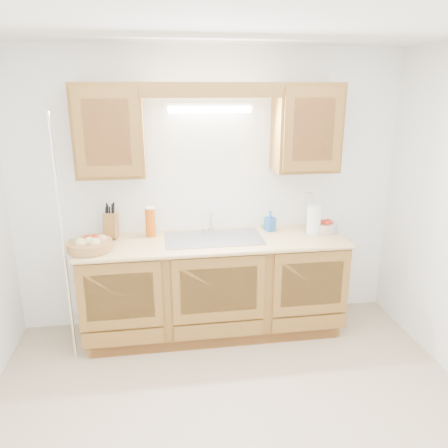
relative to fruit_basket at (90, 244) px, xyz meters
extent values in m
plane|color=tan|center=(1.03, -1.08, -0.95)|extent=(3.50, 3.50, 0.00)
plane|color=white|center=(1.03, -1.08, 1.55)|extent=(3.50, 3.50, 0.00)
cube|color=white|center=(1.03, 0.42, 0.30)|extent=(3.50, 0.02, 2.50)
cube|color=white|center=(1.03, -2.58, 0.30)|extent=(3.50, 0.02, 2.50)
cube|color=olive|center=(1.03, 0.12, -0.51)|extent=(2.20, 0.60, 0.86)
cube|color=#D9B772|center=(1.03, 0.11, -0.07)|extent=(2.30, 0.63, 0.04)
cube|color=olive|center=(0.20, 0.26, 0.87)|extent=(0.55, 0.33, 0.75)
cube|color=olive|center=(1.86, 0.26, 0.87)|extent=(0.55, 0.33, 0.75)
cube|color=olive|center=(1.03, 0.11, 1.19)|extent=(2.20, 0.05, 0.12)
cylinder|color=white|center=(1.03, 0.32, 1.03)|extent=(0.70, 0.05, 0.05)
cube|color=white|center=(1.03, 0.35, 1.06)|extent=(0.76, 0.06, 0.05)
cube|color=#9E9EA3|center=(1.03, 0.13, -0.05)|extent=(0.84, 0.46, 0.01)
cube|color=#9E9EA3|center=(0.82, 0.13, -0.13)|extent=(0.39, 0.40, 0.16)
cube|color=#9E9EA3|center=(1.24, 0.13, -0.13)|extent=(0.39, 0.40, 0.16)
cylinder|color=silver|center=(1.03, 0.33, -0.03)|extent=(0.06, 0.06, 0.04)
cylinder|color=silver|center=(1.03, 0.33, 0.05)|extent=(0.02, 0.02, 0.16)
cylinder|color=silver|center=(1.03, 0.28, 0.14)|extent=(0.02, 0.12, 0.02)
cylinder|color=white|center=(1.15, 0.33, 0.01)|extent=(0.03, 0.03, 0.12)
cylinder|color=silver|center=(-0.17, -0.14, 0.05)|extent=(0.03, 0.03, 2.00)
cube|color=white|center=(1.98, 0.42, 0.20)|extent=(0.08, 0.01, 0.12)
cylinder|color=#B57B49|center=(0.00, 0.00, -0.01)|extent=(0.42, 0.42, 0.07)
sphere|color=#D8C67F|center=(-0.06, -0.04, 0.02)|extent=(0.09, 0.09, 0.09)
sphere|color=#D8C67F|center=(0.05, -0.05, 0.02)|extent=(0.09, 0.09, 0.09)
sphere|color=tan|center=(0.09, 0.04, 0.02)|extent=(0.08, 0.08, 0.08)
sphere|color=#AE2713|center=(-0.02, 0.06, 0.02)|extent=(0.08, 0.08, 0.08)
sphere|color=#72A53F|center=(-0.10, 0.03, 0.02)|extent=(0.08, 0.08, 0.08)
sphere|color=#D8C67F|center=(0.00, -0.01, 0.02)|extent=(0.09, 0.09, 0.09)
sphere|color=#AE2713|center=(0.03, 0.09, 0.02)|extent=(0.08, 0.08, 0.08)
cube|color=olive|center=(0.14, 0.29, 0.06)|extent=(0.13, 0.19, 0.24)
cylinder|color=black|center=(0.12, 0.27, 0.19)|extent=(0.02, 0.04, 0.09)
cylinder|color=black|center=(0.14, 0.27, 0.19)|extent=(0.02, 0.04, 0.09)
cylinder|color=black|center=(0.17, 0.27, 0.19)|extent=(0.02, 0.04, 0.09)
cylinder|color=black|center=(0.13, 0.31, 0.20)|extent=(0.02, 0.04, 0.09)
cylinder|color=black|center=(0.16, 0.31, 0.20)|extent=(0.02, 0.04, 0.09)
cylinder|color=black|center=(0.12, 0.34, 0.21)|extent=(0.02, 0.04, 0.09)
cylinder|color=black|center=(0.17, 0.34, 0.21)|extent=(0.02, 0.04, 0.09)
cylinder|color=#CE560B|center=(0.49, 0.28, 0.08)|extent=(0.11, 0.11, 0.25)
cylinder|color=white|center=(0.49, 0.28, 0.21)|extent=(0.09, 0.09, 0.01)
imported|color=#2360B3|center=(1.57, 0.28, 0.04)|extent=(0.11, 0.11, 0.19)
cube|color=#CC333F|center=(1.57, 0.36, -0.05)|extent=(0.10, 0.07, 0.01)
cube|color=green|center=(1.57, 0.36, -0.04)|extent=(0.10, 0.07, 0.02)
cylinder|color=silver|center=(1.93, 0.12, -0.05)|extent=(0.15, 0.15, 0.01)
cylinder|color=silver|center=(1.93, 0.12, 0.10)|extent=(0.02, 0.02, 0.30)
cylinder|color=white|center=(1.93, 0.12, 0.08)|extent=(0.15, 0.15, 0.25)
sphere|color=silver|center=(1.93, 0.12, 0.25)|extent=(0.02, 0.02, 0.02)
cylinder|color=silver|center=(2.06, 0.17, -0.01)|extent=(0.30, 0.30, 0.09)
sphere|color=#AE2713|center=(2.03, 0.17, 0.04)|extent=(0.06, 0.06, 0.06)
sphere|color=#AE2713|center=(2.08, 0.19, 0.04)|extent=(0.06, 0.06, 0.06)
sphere|color=#AE2713|center=(2.06, 0.14, 0.04)|extent=(0.06, 0.06, 0.06)
sphere|color=#AE2713|center=(2.09, 0.15, 0.04)|extent=(0.06, 0.06, 0.06)
camera|label=1|loc=(0.58, -3.44, 1.20)|focal=35.00mm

